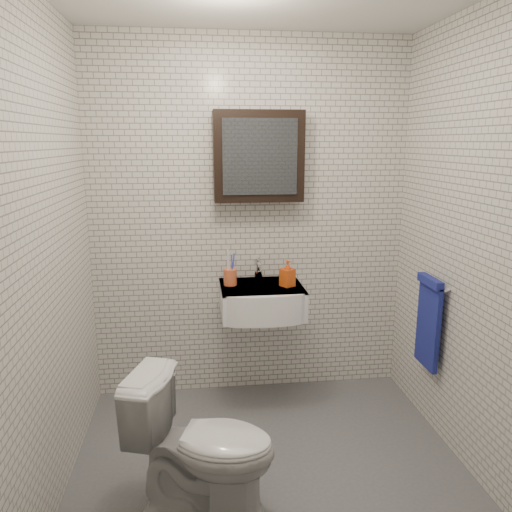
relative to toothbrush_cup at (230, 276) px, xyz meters
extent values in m
cube|color=#53555C|center=(0.16, -0.82, -0.91)|extent=(2.20, 2.00, 0.01)
cube|color=silver|center=(0.16, 0.18, 0.34)|extent=(2.20, 0.02, 2.50)
cube|color=silver|center=(0.16, -1.82, 0.34)|extent=(2.20, 0.02, 2.50)
cube|color=silver|center=(-0.94, -0.82, 0.34)|extent=(0.02, 2.00, 2.50)
cube|color=silver|center=(1.26, -0.82, 0.34)|extent=(0.02, 2.00, 2.50)
cube|color=white|center=(0.21, -0.04, -0.16)|extent=(0.55, 0.45, 0.20)
cylinder|color=silver|center=(0.21, -0.02, -0.07)|extent=(0.31, 0.31, 0.02)
cylinder|color=silver|center=(0.21, -0.02, -0.07)|extent=(0.04, 0.04, 0.01)
cube|color=white|center=(0.21, -0.04, -0.07)|extent=(0.55, 0.45, 0.01)
cylinder|color=silver|center=(0.21, 0.12, -0.03)|extent=(0.06, 0.06, 0.06)
cylinder|color=silver|center=(0.21, 0.12, 0.03)|extent=(0.03, 0.03, 0.08)
cylinder|color=silver|center=(0.21, 0.06, 0.06)|extent=(0.02, 0.12, 0.02)
cube|color=silver|center=(0.21, 0.15, 0.08)|extent=(0.02, 0.09, 0.01)
cube|color=black|center=(0.21, 0.11, 0.79)|extent=(0.60, 0.14, 0.60)
cube|color=#3F444C|center=(0.21, 0.04, 0.79)|extent=(0.49, 0.01, 0.49)
cylinder|color=silver|center=(1.22, -0.47, 0.04)|extent=(0.02, 0.30, 0.02)
cylinder|color=silver|center=(1.24, -0.34, 0.04)|extent=(0.04, 0.02, 0.02)
cylinder|color=silver|center=(1.24, -0.59, 0.04)|extent=(0.04, 0.02, 0.02)
cube|color=navy|center=(1.20, -0.47, -0.23)|extent=(0.03, 0.26, 0.54)
cube|color=navy|center=(1.19, -0.47, 0.05)|extent=(0.05, 0.26, 0.05)
cylinder|color=#D05C34|center=(0.00, 0.00, -0.01)|extent=(0.11, 0.11, 0.11)
cylinder|color=white|center=(-0.02, -0.01, 0.07)|extent=(0.02, 0.03, 0.21)
cylinder|color=#3B45BE|center=(0.01, -0.01, 0.05)|extent=(0.02, 0.02, 0.19)
cylinder|color=white|center=(-0.01, 0.02, 0.07)|extent=(0.03, 0.04, 0.22)
cylinder|color=#3B45BE|center=(0.02, 0.01, 0.06)|extent=(0.03, 0.04, 0.20)
imported|color=orange|center=(0.38, -0.08, 0.03)|extent=(0.11, 0.11, 0.18)
imported|color=silver|center=(-0.21, -1.07, -0.55)|extent=(0.79, 0.60, 0.72)
camera|label=1|loc=(-0.22, -3.24, 0.89)|focal=35.00mm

